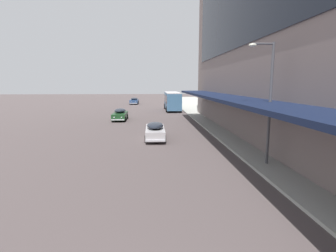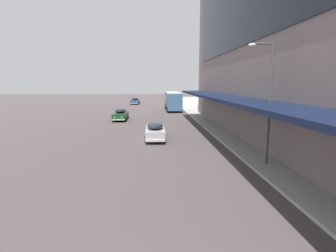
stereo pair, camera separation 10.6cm
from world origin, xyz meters
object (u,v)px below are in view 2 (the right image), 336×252
(transit_bus_kerbside_front, at_px, (173,100))
(sedan_trailing_near, at_px, (155,131))
(street_lamp, at_px, (267,95))
(sedan_lead_mid, at_px, (121,114))
(sedan_second_mid, at_px, (135,101))

(transit_bus_kerbside_front, xyz_separation_m, sedan_trailing_near, (-3.59, -24.74, -1.13))
(transit_bus_kerbside_front, height_order, street_lamp, street_lamp)
(sedan_trailing_near, relative_size, street_lamp, 0.71)
(sedan_lead_mid, distance_m, street_lamp, 23.54)
(sedan_trailing_near, distance_m, street_lamp, 10.84)
(transit_bus_kerbside_front, bearing_deg, sedan_trailing_near, -98.25)
(sedan_second_mid, xyz_separation_m, sedan_lead_mid, (-0.22, -27.64, 0.00))
(transit_bus_kerbside_front, distance_m, sedan_second_mid, 17.34)
(transit_bus_kerbside_front, relative_size, street_lamp, 1.36)
(sedan_trailing_near, bearing_deg, transit_bus_kerbside_front, 81.75)
(sedan_second_mid, bearing_deg, transit_bus_kerbside_front, -63.03)
(street_lamp, bearing_deg, transit_bus_kerbside_front, 94.78)
(transit_bus_kerbside_front, height_order, sedan_trailing_near, transit_bus_kerbside_front)
(sedan_trailing_near, height_order, street_lamp, street_lamp)
(sedan_second_mid, xyz_separation_m, street_lamp, (10.59, -48.26, 3.45))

